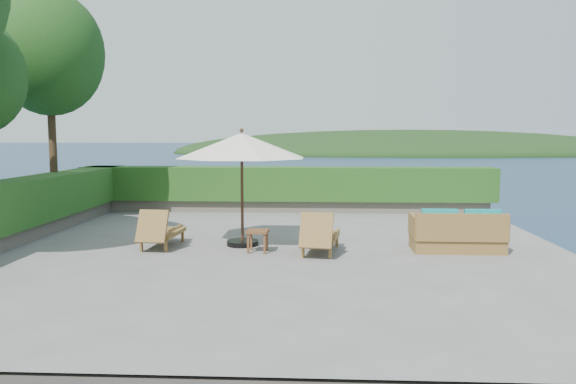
{
  "coord_description": "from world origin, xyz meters",
  "views": [
    {
      "loc": [
        0.91,
        -11.21,
        2.36
      ],
      "look_at": [
        0.3,
        0.8,
        1.1
      ],
      "focal_mm": 35.0,
      "sensor_mm": 36.0,
      "label": 1
    }
  ],
  "objects_px": {
    "lounge_right": "(320,235)",
    "side_table": "(258,234)",
    "wicker_loveseat": "(457,234)",
    "patio_umbrella": "(242,147)",
    "lounge_left": "(160,231)"
  },
  "relations": [
    {
      "from": "lounge_right",
      "to": "side_table",
      "type": "distance_m",
      "value": 1.23
    },
    {
      "from": "side_table",
      "to": "wicker_loveseat",
      "type": "height_order",
      "value": "wicker_loveseat"
    },
    {
      "from": "lounge_right",
      "to": "wicker_loveseat",
      "type": "distance_m",
      "value": 2.78
    },
    {
      "from": "patio_umbrella",
      "to": "lounge_left",
      "type": "xyz_separation_m",
      "value": [
        -1.66,
        -0.33,
        -1.73
      ]
    },
    {
      "from": "lounge_right",
      "to": "side_table",
      "type": "height_order",
      "value": "lounge_right"
    },
    {
      "from": "lounge_right",
      "to": "wicker_loveseat",
      "type": "xyz_separation_m",
      "value": [
        2.76,
        0.37,
        -0.02
      ]
    },
    {
      "from": "wicker_loveseat",
      "to": "patio_umbrella",
      "type": "bearing_deg",
      "value": 175.98
    },
    {
      "from": "patio_umbrella",
      "to": "side_table",
      "type": "bearing_deg",
      "value": -59.24
    },
    {
      "from": "lounge_right",
      "to": "wicker_loveseat",
      "type": "relative_size",
      "value": 0.87
    },
    {
      "from": "lounge_left",
      "to": "side_table",
      "type": "xyz_separation_m",
      "value": [
        2.05,
        -0.33,
        0.01
      ]
    },
    {
      "from": "wicker_loveseat",
      "to": "side_table",
      "type": "bearing_deg",
      "value": -175.05
    },
    {
      "from": "side_table",
      "to": "wicker_loveseat",
      "type": "relative_size",
      "value": 0.24
    },
    {
      "from": "lounge_left",
      "to": "side_table",
      "type": "bearing_deg",
      "value": -5.06
    },
    {
      "from": "patio_umbrella",
      "to": "lounge_right",
      "type": "bearing_deg",
      "value": -24.2
    },
    {
      "from": "lounge_left",
      "to": "side_table",
      "type": "height_order",
      "value": "lounge_left"
    }
  ]
}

